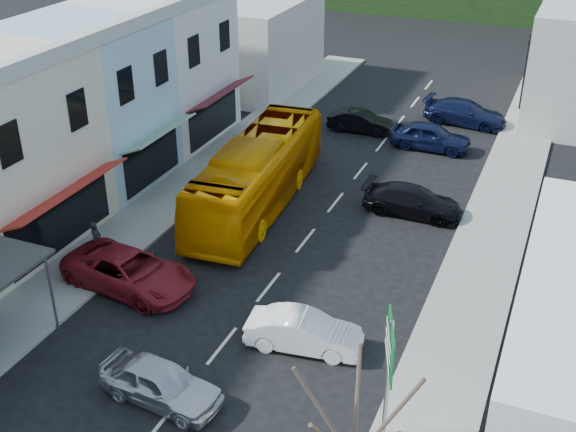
# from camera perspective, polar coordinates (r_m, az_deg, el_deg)

# --- Properties ---
(ground) EXTENTS (120.00, 120.00, 0.00)m
(ground) POSITION_cam_1_polar(r_m,az_deg,el_deg) (25.74, -5.24, -10.17)
(ground) COLOR black
(ground) RESTS_ON ground
(sidewalk_left) EXTENTS (3.00, 52.00, 0.15)m
(sidewalk_left) POSITION_cam_1_polar(r_m,az_deg,el_deg) (36.31, -8.52, 1.92)
(sidewalk_left) COLOR gray
(sidewalk_left) RESTS_ON ground
(sidewalk_right) EXTENTS (3.00, 52.00, 0.15)m
(sidewalk_right) POSITION_cam_1_polar(r_m,az_deg,el_deg) (31.97, 15.37, -2.69)
(sidewalk_right) COLOR gray
(sidewalk_right) RESTS_ON ground
(shopfront_row) EXTENTS (8.25, 30.00, 8.00)m
(shopfront_row) POSITION_cam_1_polar(r_m,az_deg,el_deg) (34.01, -20.62, 5.77)
(shopfront_row) COLOR silver
(shopfront_row) RESTS_ON ground
(distant_block_left) EXTENTS (8.00, 10.00, 6.00)m
(distant_block_left) POSITION_cam_1_polar(r_m,az_deg,el_deg) (51.40, -3.42, 13.49)
(distant_block_left) COLOR #B7B2A8
(distant_block_left) RESTS_ON ground
(bus) EXTENTS (3.42, 11.76, 3.10)m
(bus) POSITION_cam_1_polar(r_m,az_deg,el_deg) (34.09, -2.41, 3.17)
(bus) COLOR orange
(bus) RESTS_ON ground
(car_silver) EXTENTS (4.56, 2.22, 1.40)m
(car_silver) POSITION_cam_1_polar(r_m,az_deg,el_deg) (23.45, -10.04, -12.82)
(car_silver) COLOR silver
(car_silver) RESTS_ON ground
(car_white) EXTENTS (4.60, 2.37, 1.40)m
(car_white) POSITION_cam_1_polar(r_m,az_deg,el_deg) (25.15, 1.27, -9.08)
(car_white) COLOR white
(car_white) RESTS_ON ground
(car_red) EXTENTS (4.80, 2.45, 1.40)m
(car_red) POSITION_cam_1_polar(r_m,az_deg,el_deg) (28.89, -12.43, -4.38)
(car_red) COLOR maroon
(car_red) RESTS_ON ground
(car_black_near) EXTENTS (4.51, 1.85, 1.40)m
(car_black_near) POSITION_cam_1_polar(r_m,az_deg,el_deg) (34.16, 9.83, 1.23)
(car_black_near) COLOR black
(car_black_near) RESTS_ON ground
(car_navy_mid) EXTENTS (4.43, 1.87, 1.40)m
(car_navy_mid) POSITION_cam_1_polar(r_m,az_deg,el_deg) (41.63, 11.21, 6.12)
(car_navy_mid) COLOR black
(car_navy_mid) RESTS_ON ground
(car_black_far) EXTENTS (4.45, 1.94, 1.40)m
(car_black_far) POSITION_cam_1_polar(r_m,az_deg,el_deg) (43.57, 5.76, 7.52)
(car_black_far) COLOR black
(car_black_far) RESTS_ON ground
(car_navy_far) EXTENTS (4.67, 2.30, 1.40)m
(car_navy_far) POSITION_cam_1_polar(r_m,az_deg,el_deg) (45.86, 13.82, 7.90)
(car_navy_far) COLOR black
(car_navy_far) RESTS_ON ground
(pedestrian_left) EXTENTS (0.56, 0.69, 1.70)m
(pedestrian_left) POSITION_cam_1_polar(r_m,az_deg,el_deg) (30.81, -14.90, -1.86)
(pedestrian_left) COLOR black
(pedestrian_left) RESTS_ON sidewalk_left
(direction_sign) EXTENTS (1.40, 2.04, 4.23)m
(direction_sign) POSITION_cam_1_polar(r_m,az_deg,el_deg) (21.15, 7.86, -12.87)
(direction_sign) COLOR #07591E
(direction_sign) RESTS_ON ground
(traffic_signal) EXTENTS (0.56, 1.02, 4.93)m
(traffic_signal) POSITION_cam_1_polar(r_m,az_deg,el_deg) (48.56, 18.20, 10.63)
(traffic_signal) COLOR black
(traffic_signal) RESTS_ON ground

